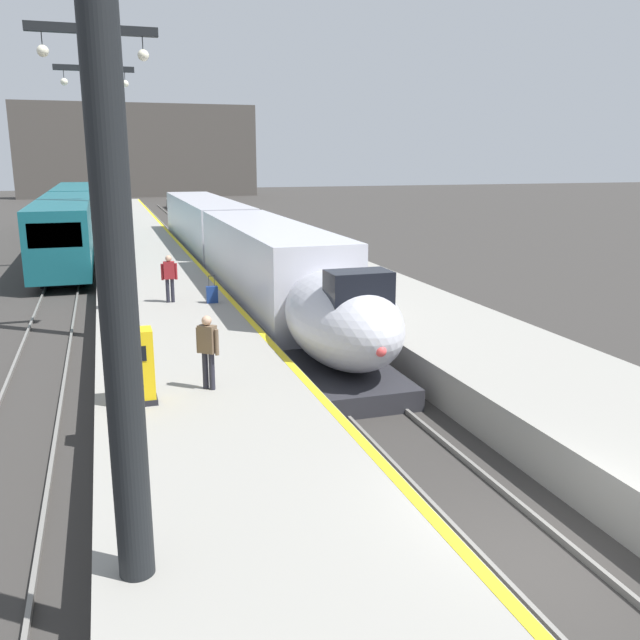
{
  "coord_description": "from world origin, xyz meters",
  "views": [
    {
      "loc": [
        -5.99,
        -7.77,
        6.13
      ],
      "look_at": [
        -0.57,
        9.24,
        1.8
      ],
      "focal_mm": 37.93,
      "sensor_mm": 36.0,
      "label": 1
    }
  ],
  "objects": [
    {
      "name": "ground_plane",
      "position": [
        0.0,
        0.0,
        0.0
      ],
      "size": [
        260.0,
        260.0,
        0.0
      ],
      "primitive_type": "plane",
      "color": "#33302D"
    },
    {
      "name": "platform_left",
      "position": [
        -4.05,
        24.75,
        0.53
      ],
      "size": [
        4.8,
        110.0,
        1.05
      ],
      "primitive_type": "cube",
      "color": "gray",
      "rests_on": "ground"
    },
    {
      "name": "platform_right",
      "position": [
        4.05,
        24.75,
        0.53
      ],
      "size": [
        4.8,
        110.0,
        1.05
      ],
      "primitive_type": "cube",
      "color": "gray",
      "rests_on": "ground"
    },
    {
      "name": "platform_left_safety_stripe",
      "position": [
        -1.77,
        24.75,
        1.05
      ],
      "size": [
        0.2,
        107.8,
        0.01
      ],
      "primitive_type": "cube",
      "color": "yellow",
      "rests_on": "platform_left"
    },
    {
      "name": "rail_main_left",
      "position": [
        -0.75,
        27.5,
        0.06
      ],
      "size": [
        0.08,
        110.0,
        0.12
      ],
      "primitive_type": "cube",
      "color": "slate",
      "rests_on": "ground"
    },
    {
      "name": "rail_main_right",
      "position": [
        0.75,
        27.5,
        0.06
      ],
      "size": [
        0.08,
        110.0,
        0.12
      ],
      "primitive_type": "cube",
      "color": "slate",
      "rests_on": "ground"
    },
    {
      "name": "rail_secondary_left",
      "position": [
        -8.85,
        27.5,
        0.06
      ],
      "size": [
        0.08,
        110.0,
        0.12
      ],
      "primitive_type": "cube",
      "color": "slate",
      "rests_on": "ground"
    },
    {
      "name": "rail_secondary_right",
      "position": [
        -7.35,
        27.5,
        0.06
      ],
      "size": [
        0.08,
        110.0,
        0.12
      ],
      "primitive_type": "cube",
      "color": "slate",
      "rests_on": "ground"
    },
    {
      "name": "highspeed_train_main",
      "position": [
        0.0,
        24.39,
        1.93
      ],
      "size": [
        2.92,
        37.27,
        3.6
      ],
      "color": "silver",
      "rests_on": "ground"
    },
    {
      "name": "regional_train_adjacent",
      "position": [
        -8.1,
        42.29,
        2.13
      ],
      "size": [
        2.85,
        36.6,
        3.8
      ],
      "color": "#145660",
      "rests_on": "ground"
    },
    {
      "name": "station_column_near",
      "position": [
        -5.9,
        0.06,
        6.49
      ],
      "size": [
        4.0,
        0.68,
        9.02
      ],
      "color": "black",
      "rests_on": "platform_left"
    },
    {
      "name": "station_column_mid",
      "position": [
        -5.9,
        15.88,
        6.58
      ],
      "size": [
        4.0,
        0.68,
        9.18
      ],
      "color": "black",
      "rests_on": "platform_left"
    },
    {
      "name": "station_column_far",
      "position": [
        -5.9,
        30.85,
        6.87
      ],
      "size": [
        4.0,
        0.68,
        9.74
      ],
      "color": "black",
      "rests_on": "platform_left"
    },
    {
      "name": "passenger_near_edge",
      "position": [
        -3.91,
        16.39,
        2.04
      ],
      "size": [
        0.57,
        0.23,
        1.69
      ],
      "color": "#23232D",
      "rests_on": "platform_left"
    },
    {
      "name": "passenger_mid_platform",
      "position": [
        -4.0,
        6.69,
        2.04
      ],
      "size": [
        0.45,
        0.42,
        1.69
      ],
      "color": "#23232D",
      "rests_on": "platform_left"
    },
    {
      "name": "rolling_suitcase",
      "position": [
        -2.5,
        15.84,
        1.35
      ],
      "size": [
        0.4,
        0.22,
        0.98
      ],
      "color": "navy",
      "rests_on": "platform_left"
    },
    {
      "name": "ticket_machine_yellow",
      "position": [
        -5.55,
        6.26,
        1.79
      ],
      "size": [
        0.76,
        0.62,
        1.6
      ],
      "color": "yellow",
      "rests_on": "platform_left"
    },
    {
      "name": "terminus_back_wall",
      "position": [
        0.0,
        102.0,
        7.0
      ],
      "size": [
        36.0,
        2.0,
        14.0
      ],
      "primitive_type": "cube",
      "color": "#4C4742",
      "rests_on": "ground"
    }
  ]
}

